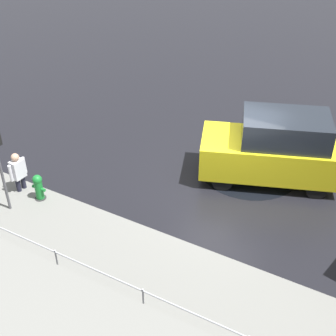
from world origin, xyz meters
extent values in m
plane|color=black|center=(0.00, 0.00, 0.00)|extent=(60.00, 60.00, 0.00)
cube|color=slate|center=(0.00, 4.20, 0.02)|extent=(24.00, 3.20, 0.04)
cube|color=yellow|center=(-1.00, -0.97, 0.79)|extent=(4.25, 2.96, 0.99)
cube|color=#1E232B|center=(-1.30, -1.08, 1.67)|extent=(2.72, 2.22, 0.77)
cylinder|color=black|center=(-0.05, 0.15, 0.30)|extent=(0.64, 0.42, 0.60)
cylinder|color=black|center=(0.45, -1.18, 0.30)|extent=(0.64, 0.42, 0.60)
cylinder|color=black|center=(-2.46, -0.75, 0.30)|extent=(0.64, 0.42, 0.60)
cylinder|color=black|center=(-1.96, -2.09, 0.30)|extent=(0.64, 0.42, 0.60)
cylinder|color=#197A2D|center=(4.11, 3.01, 0.31)|extent=(0.22, 0.22, 0.62)
sphere|color=#197A2D|center=(4.11, 3.01, 0.67)|extent=(0.26, 0.26, 0.26)
cylinder|color=#197A2D|center=(3.95, 3.01, 0.38)|extent=(0.10, 0.09, 0.09)
cylinder|color=#197A2D|center=(4.27, 3.01, 0.38)|extent=(0.10, 0.09, 0.09)
cylinder|color=#2D2D2D|center=(4.11, 3.01, 0.03)|extent=(0.31, 0.31, 0.06)
cube|color=silver|center=(4.86, 2.95, 0.73)|extent=(0.27, 0.38, 0.55)
sphere|color=tan|center=(4.86, 2.95, 1.11)|extent=(0.22, 0.22, 0.22)
cylinder|color=#1E1E2D|center=(4.85, 2.86, 0.23)|extent=(0.13, 0.13, 0.45)
cylinder|color=#1E1E2D|center=(4.86, 3.04, 0.23)|extent=(0.13, 0.13, 0.45)
cylinder|color=silver|center=(4.84, 2.71, 0.73)|extent=(0.09, 0.09, 0.50)
cylinder|color=silver|center=(4.88, 3.19, 0.73)|extent=(0.09, 0.09, 0.50)
cylinder|color=#B7BABF|center=(-0.50, 5.12, 0.53)|extent=(0.04, 0.04, 1.05)
cylinder|color=#B7BABF|center=(1.65, 5.12, 0.53)|extent=(0.04, 0.04, 1.05)
cylinder|color=#B7BABF|center=(-1.58, 5.12, 1.00)|extent=(10.78, 0.04, 0.04)
cylinder|color=#B7BABF|center=(-1.58, 5.12, 0.58)|extent=(10.78, 0.04, 0.04)
cylinder|color=#4C4C51|center=(4.53, 3.73, 1.20)|extent=(0.07, 0.07, 2.40)
cylinder|color=black|center=(-0.40, -1.11, 0.00)|extent=(2.99, 2.99, 0.01)
camera|label=1|loc=(-3.83, 10.16, 8.01)|focal=50.00mm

